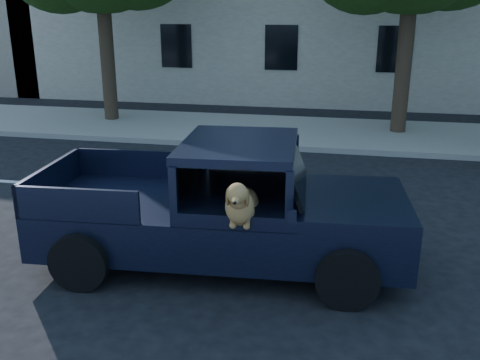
% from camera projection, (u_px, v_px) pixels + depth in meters
% --- Properties ---
extents(ground, '(120.00, 120.00, 0.00)m').
position_uv_depth(ground, '(88.00, 269.00, 7.76)').
color(ground, black).
rests_on(ground, ground).
extents(far_sidewalk, '(60.00, 4.00, 0.15)m').
position_uv_depth(far_sidewalk, '(229.00, 129.00, 16.31)').
color(far_sidewalk, gray).
rests_on(far_sidewalk, ground).
extents(lane_stripes, '(21.60, 0.14, 0.01)m').
position_uv_depth(lane_stripes, '(262.00, 200.00, 10.54)').
color(lane_stripes, silver).
rests_on(lane_stripes, ground).
extents(pickup_truck, '(5.34, 2.79, 1.86)m').
position_uv_depth(pickup_truck, '(216.00, 223.00, 7.78)').
color(pickup_truck, black).
rests_on(pickup_truck, ground).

